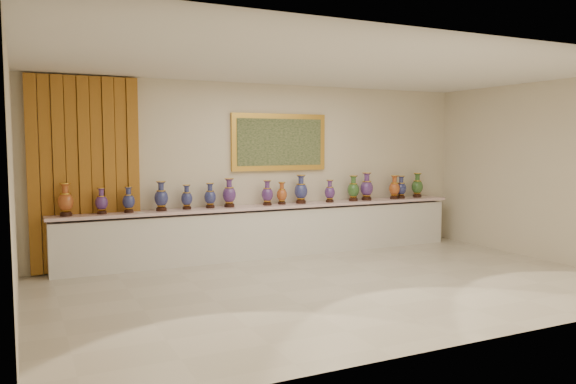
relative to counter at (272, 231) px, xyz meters
name	(u,v)px	position (x,y,z in m)	size (l,w,h in m)	color
ground	(338,286)	(0.00, -2.27, -0.44)	(8.00, 8.00, 0.00)	beige
room	(120,168)	(-2.51, 0.17, 1.14)	(8.00, 8.00, 8.00)	beige
counter	(272,231)	(0.00, 0.00, 0.00)	(7.28, 0.48, 0.90)	white
vase_0	(66,201)	(-3.33, -0.05, 0.68)	(0.25, 0.25, 0.49)	black
vase_1	(102,202)	(-2.82, -0.02, 0.64)	(0.23, 0.23, 0.40)	black
vase_2	(129,201)	(-2.42, -0.02, 0.65)	(0.24, 0.24, 0.41)	black
vase_3	(161,198)	(-1.92, -0.01, 0.67)	(0.28, 0.28, 0.47)	black
vase_4	(187,198)	(-1.50, 0.02, 0.64)	(0.20, 0.20, 0.40)	black
vase_5	(210,197)	(-1.10, 0.02, 0.65)	(0.26, 0.26, 0.41)	black
vase_6	(229,194)	(-0.77, 0.01, 0.68)	(0.29, 0.29, 0.48)	black
vase_7	(267,194)	(-0.08, -0.01, 0.66)	(0.25, 0.25, 0.43)	black
vase_8	(282,194)	(0.21, 0.02, 0.64)	(0.21, 0.21, 0.39)	black
vase_9	(301,191)	(0.58, 0.00, 0.69)	(0.30, 0.30, 0.51)	black
vase_10	(330,192)	(1.14, -0.05, 0.65)	(0.24, 0.24, 0.41)	black
vase_11	(353,190)	(1.65, -0.03, 0.68)	(0.23, 0.23, 0.47)	black
vase_12	(367,188)	(1.94, -0.03, 0.70)	(0.30, 0.30, 0.52)	black
vase_13	(394,188)	(2.56, -0.06, 0.67)	(0.21, 0.21, 0.45)	black
vase_14	(401,188)	(2.74, -0.03, 0.66)	(0.24, 0.24, 0.44)	black
vase_15	(417,186)	(3.16, 0.01, 0.68)	(0.24, 0.24, 0.48)	black
label_card	(141,213)	(-2.27, -0.14, 0.47)	(0.10, 0.06, 0.00)	white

